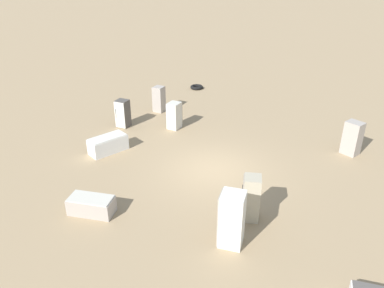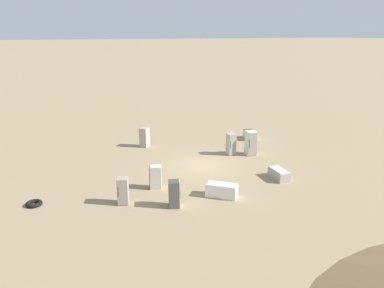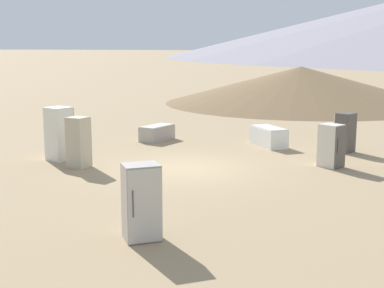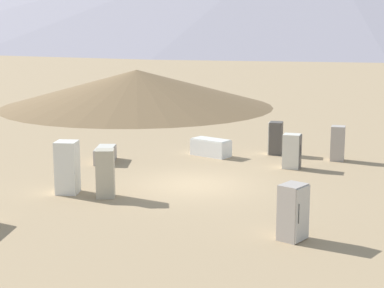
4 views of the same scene
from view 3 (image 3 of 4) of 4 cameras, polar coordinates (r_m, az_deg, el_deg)
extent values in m
plane|color=#9E8460|center=(17.30, -0.79, -2.60)|extent=(1000.00, 1000.00, 0.00)
cone|color=brown|center=(37.94, 11.51, 6.21)|extent=(18.75, 18.75, 2.53)
cube|color=#B2A88E|center=(17.65, -12.03, 0.17)|extent=(0.63, 0.57, 1.65)
cube|color=gray|center=(17.87, -11.41, 0.32)|extent=(0.59, 0.06, 1.58)
cylinder|color=#2D2D2D|center=(17.75, -10.83, 0.54)|extent=(0.02, 0.02, 0.58)
cube|color=white|center=(21.29, 8.19, 0.74)|extent=(1.81, 1.75, 0.72)
cube|color=silver|center=(21.23, 8.21, 1.74)|extent=(1.74, 1.68, 0.04)
cube|color=#A89E93|center=(22.41, -3.75, 1.14)|extent=(0.93, 1.66, 0.59)
cube|color=beige|center=(22.36, -3.76, 1.94)|extent=(0.89, 1.59, 0.04)
cube|color=beige|center=(17.95, 14.60, -0.17)|extent=(0.84, 0.79, 1.40)
cube|color=#56514C|center=(17.76, 15.55, -0.33)|extent=(0.25, 0.53, 1.35)
cylinder|color=#2D2D2D|center=(17.56, 15.28, -0.20)|extent=(0.02, 0.02, 0.49)
cube|color=#4C4742|center=(20.59, 16.04, 1.17)|extent=(0.73, 0.77, 1.46)
cube|color=silver|center=(20.74, 15.32, 1.27)|extent=(0.23, 0.58, 1.41)
cylinder|color=#2D2D2D|center=(20.93, 15.55, 1.54)|extent=(0.02, 0.02, 0.51)
cube|color=silver|center=(18.97, -13.99, 1.07)|extent=(0.85, 0.84, 1.84)
cube|color=gray|center=(19.20, -13.11, 1.22)|extent=(0.69, 0.17, 1.76)
cylinder|color=#2D2D2D|center=(19.01, -12.56, 1.44)|extent=(0.02, 0.02, 0.64)
cube|color=#A89E93|center=(10.92, -5.42, -6.17)|extent=(0.92, 0.92, 1.56)
cube|color=#BCB7AD|center=(10.63, -5.01, -6.62)|extent=(0.51, 0.52, 1.50)
cylinder|color=#2D2D2D|center=(10.52, -6.31, -6.38)|extent=(0.02, 0.02, 0.55)
camera|label=1|loc=(26.22, -30.85, 18.18)|focal=35.00mm
camera|label=2|loc=(37.40, 32.39, 16.57)|focal=35.00mm
camera|label=4|loc=(12.54, -103.28, 7.35)|focal=60.00mm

